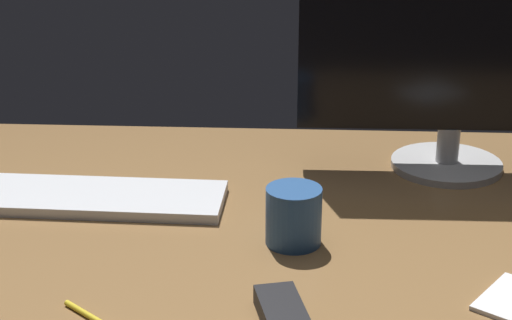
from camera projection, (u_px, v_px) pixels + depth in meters
desk at (302, 228)px, 128.01cm from camera, size 140.00×84.00×2.00cm
monitor at (457, 41)px, 139.59cm from camera, size 52.66×19.26×42.08cm
keyboard at (89, 197)px, 134.00cm from camera, size 43.32×14.72×1.69cm
coffee_mug at (294, 216)px, 119.69cm from camera, size 8.01×8.01×8.48cm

